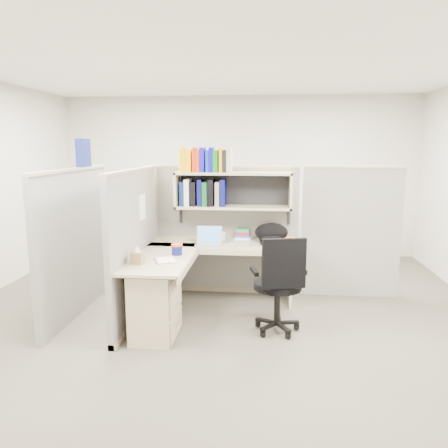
# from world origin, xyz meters

# --- Properties ---
(ground) EXTENTS (6.00, 6.00, 0.00)m
(ground) POSITION_xyz_m (0.00, 0.00, 0.00)
(ground) COLOR #353229
(ground) RESTS_ON ground
(room_shell) EXTENTS (6.00, 6.00, 6.00)m
(room_shell) POSITION_xyz_m (0.00, 0.00, 1.62)
(room_shell) COLOR #AEA99D
(room_shell) RESTS_ON ground
(cubicle) EXTENTS (3.79, 1.84, 1.95)m
(cubicle) POSITION_xyz_m (-0.37, 0.45, 0.91)
(cubicle) COLOR slate
(cubicle) RESTS_ON ground
(desk) EXTENTS (1.74, 1.75, 0.73)m
(desk) POSITION_xyz_m (-0.41, -0.29, 0.44)
(desk) COLOR tan
(desk) RESTS_ON ground
(laptop) EXTENTS (0.31, 0.31, 0.22)m
(laptop) POSITION_xyz_m (-0.16, 0.39, 0.84)
(laptop) COLOR silver
(laptop) RESTS_ON desk
(backpack) EXTENTS (0.45, 0.38, 0.23)m
(backpack) POSITION_xyz_m (0.57, 0.58, 0.85)
(backpack) COLOR black
(backpack) RESTS_ON desk
(orange_cap) EXTENTS (0.21, 0.23, 0.10)m
(orange_cap) POSITION_xyz_m (0.79, 0.45, 0.78)
(orange_cap) COLOR #D15712
(orange_cap) RESTS_ON desk
(snack_canister) EXTENTS (0.12, 0.12, 0.12)m
(snack_canister) POSITION_xyz_m (-0.43, -0.10, 0.79)
(snack_canister) COLOR #0F1257
(snack_canister) RESTS_ON desk
(tissue_box) EXTENTS (0.12, 0.12, 0.18)m
(tissue_box) POSITION_xyz_m (-0.75, -0.48, 0.82)
(tissue_box) COLOR #8C6F4F
(tissue_box) RESTS_ON desk
(mouse) EXTENTS (0.09, 0.07, 0.03)m
(mouse) POSITION_xyz_m (0.12, 0.36, 0.75)
(mouse) COLOR #9CADDD
(mouse) RESTS_ON desk
(paper_cup) EXTENTS (0.07, 0.07, 0.10)m
(paper_cup) POSITION_xyz_m (-0.03, 0.68, 0.78)
(paper_cup) COLOR white
(paper_cup) RESTS_ON desk
(book_stack) EXTENTS (0.20, 0.27, 0.12)m
(book_stack) POSITION_xyz_m (0.22, 0.82, 0.79)
(book_stack) COLOR gray
(book_stack) RESTS_ON desk
(loose_paper) EXTENTS (0.26, 0.30, 0.00)m
(loose_paper) POSITION_xyz_m (-0.50, -0.33, 0.73)
(loose_paper) COLOR white
(loose_paper) RESTS_ON desk
(task_chair) EXTENTS (0.57, 0.53, 1.02)m
(task_chair) POSITION_xyz_m (0.64, -0.34, 0.36)
(task_chair) COLOR black
(task_chair) RESTS_ON ground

